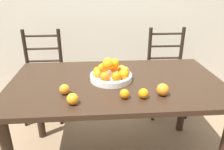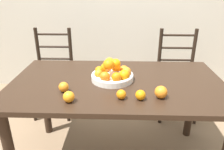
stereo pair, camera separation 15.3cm
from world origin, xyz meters
TOP-DOWN VIEW (x-y plane):
  - dining_table at (0.00, 0.00)m, footprint 1.58×0.90m
  - fruit_bowl at (-0.04, 0.02)m, footprint 0.32×0.32m
  - orange_loose_0 at (0.28, -0.25)m, footprint 0.08×0.08m
  - orange_loose_1 at (-0.36, -0.18)m, footprint 0.07×0.07m
  - orange_loose_2 at (0.03, -0.27)m, footprint 0.06×0.06m
  - orange_loose_3 at (0.15, -0.28)m, footprint 0.06×0.06m
  - orange_loose_4 at (-0.29, -0.32)m, footprint 0.07×0.07m
  - chair_left at (-0.74, 0.79)m, footprint 0.42×0.40m
  - chair_right at (0.66, 0.79)m, footprint 0.42×0.40m

SIDE VIEW (x-z plane):
  - chair_left at x=-0.74m, z-range -0.02..0.96m
  - chair_right at x=0.66m, z-range -0.02..0.96m
  - dining_table at x=0.00m, z-range 0.28..1.04m
  - orange_loose_2 at x=0.03m, z-range 0.76..0.82m
  - orange_loose_3 at x=0.15m, z-range 0.76..0.82m
  - orange_loose_1 at x=-0.36m, z-range 0.76..0.83m
  - orange_loose_4 at x=-0.29m, z-range 0.76..0.83m
  - orange_loose_0 at x=0.28m, z-range 0.76..0.84m
  - fruit_bowl at x=-0.04m, z-range 0.72..0.90m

